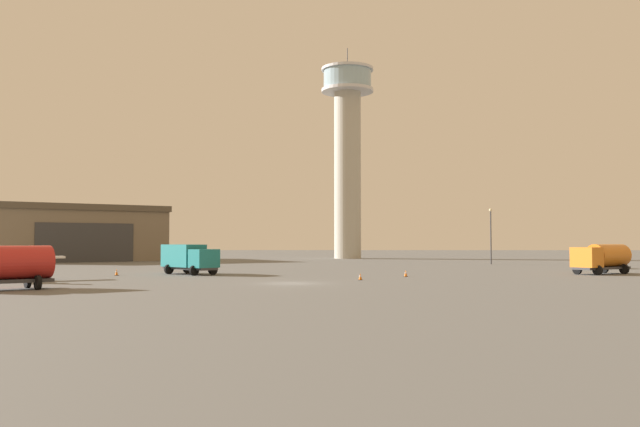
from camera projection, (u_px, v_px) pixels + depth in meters
ground_plane at (291, 283)px, 53.01m from camera, size 400.00×400.00×0.00m
control_tower at (347, 144)px, 130.53m from camera, size 10.16×10.16×41.34m
hangar at (69, 234)px, 115.99m from camera, size 36.80×35.59×9.34m
airplane_white at (3, 264)px, 56.34m from camera, size 9.22×7.55×2.96m
truck_box_teal at (189, 258)px, 67.47m from camera, size 6.64×6.47×3.01m
truck_fuel_tanker_orange at (602, 257)px, 67.94m from camera, size 7.10×5.95×3.04m
truck_fuel_tanker_red at (9, 266)px, 45.77m from camera, size 5.99×5.68×3.04m
car_green at (601, 262)px, 81.79m from camera, size 4.64×4.11×1.37m
light_post_west at (491, 231)px, 97.62m from camera, size 0.44×0.44×8.14m
traffic_cone_near_left at (406, 273)px, 62.71m from camera, size 0.36×0.36×0.64m
traffic_cone_near_right at (117, 272)px, 65.01m from camera, size 0.36×0.36×0.66m
traffic_cone_mid_apron at (360, 277)px, 57.47m from camera, size 0.36×0.36×0.59m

